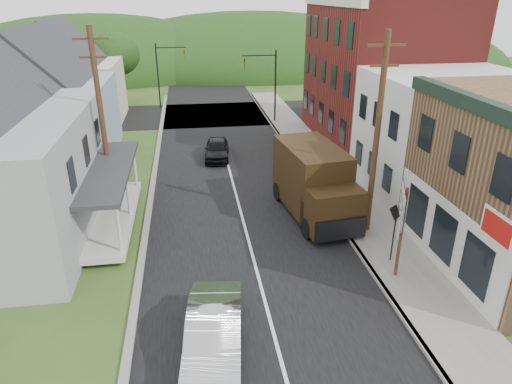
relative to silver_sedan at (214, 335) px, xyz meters
name	(u,v)px	position (x,y,z in m)	size (l,w,h in m)	color
ground	(260,285)	(1.98, 3.42, -0.78)	(120.00, 120.00, 0.00)	#2D4719
road	(233,185)	(1.98, 13.42, -0.78)	(9.00, 90.00, 0.02)	black
cross_road	(214,114)	(1.98, 30.42, -0.78)	(60.00, 9.00, 0.02)	black
sidewalk_right	(342,192)	(7.88, 11.42, -0.71)	(2.80, 55.00, 0.15)	slate
curb_right	(319,193)	(6.53, 11.42, -0.71)	(0.20, 55.00, 0.15)	slate
curb_left	(150,204)	(-2.67, 11.42, -0.72)	(0.30, 55.00, 0.12)	slate
storefront_white	(446,135)	(13.28, 10.92, 2.47)	(8.00, 7.00, 6.50)	silver
storefront_red	(380,74)	(13.28, 20.42, 4.22)	(8.00, 12.00, 10.00)	maroon
house_blue	(55,102)	(-9.02, 20.42, 2.91)	(7.14, 8.16, 7.28)	#7F92AD
house_cream	(75,79)	(-9.52, 29.42, 2.91)	(7.14, 8.16, 7.28)	beige
utility_pole_right	(377,136)	(7.58, 6.92, 3.88)	(1.60, 0.26, 9.00)	#472D19
utility_pole_left	(102,120)	(-4.52, 11.42, 3.88)	(1.60, 0.26, 9.00)	#472D19
traffic_signal_right	(267,78)	(6.28, 26.92, 2.98)	(2.87, 0.20, 6.00)	black
traffic_signal_left	(165,68)	(-2.33, 33.92, 2.98)	(2.87, 0.20, 6.00)	black
tree_left_d	(114,54)	(-7.02, 35.42, 4.10)	(4.80, 4.80, 6.94)	#382616
forested_ridge	(202,68)	(1.98, 58.42, -0.78)	(90.00, 30.00, 16.00)	black
silver_sedan	(214,335)	(0.00, 0.00, 0.00)	(1.65, 4.74, 1.56)	#A3A3A7
dark_sedan	(217,149)	(1.38, 18.22, -0.12)	(1.56, 3.89, 1.32)	black
delivery_van	(315,183)	(5.55, 8.99, 0.97)	(3.19, 6.42, 3.45)	black
route_sign_cluster	(402,220)	(7.24, 3.14, 1.78)	(0.88, 1.99, 3.72)	#472D19
warning_sign	(394,225)	(7.52, 4.18, 1.00)	(0.19, 0.69, 2.55)	black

